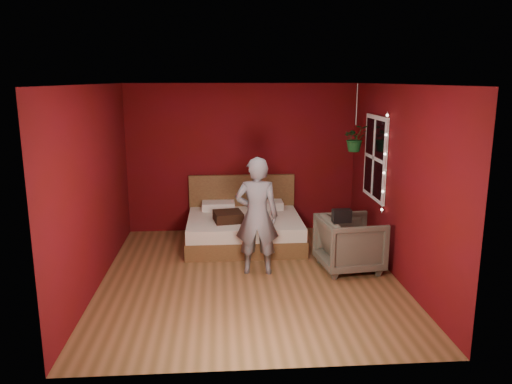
# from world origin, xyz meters

# --- Properties ---
(floor) EXTENTS (4.50, 4.50, 0.00)m
(floor) POSITION_xyz_m (0.00, 0.00, 0.00)
(floor) COLOR brown
(floor) RESTS_ON ground
(room_walls) EXTENTS (4.04, 4.54, 2.62)m
(room_walls) POSITION_xyz_m (0.00, 0.00, 1.68)
(room_walls) COLOR #560911
(room_walls) RESTS_ON ground
(window) EXTENTS (0.05, 0.97, 1.27)m
(window) POSITION_xyz_m (1.97, 0.90, 1.50)
(window) COLOR white
(window) RESTS_ON room_walls
(fairy_lights) EXTENTS (0.04, 0.04, 1.45)m
(fairy_lights) POSITION_xyz_m (1.94, 0.38, 1.50)
(fairy_lights) COLOR silver
(fairy_lights) RESTS_ON room_walls
(bed) EXTENTS (1.86, 1.58, 1.02)m
(bed) POSITION_xyz_m (-0.00, 1.50, 0.27)
(bed) COLOR brown
(bed) RESTS_ON ground
(person) EXTENTS (0.64, 0.45, 1.65)m
(person) POSITION_xyz_m (0.11, 0.17, 0.82)
(person) COLOR slate
(person) RESTS_ON ground
(armchair) EXTENTS (0.94, 0.92, 0.77)m
(armchair) POSITION_xyz_m (1.44, 0.20, 0.39)
(armchair) COLOR #5A5747
(armchair) RESTS_ON ground
(handbag) EXTENTS (0.26, 0.14, 0.18)m
(handbag) POSITION_xyz_m (1.25, -0.04, 0.86)
(handbag) COLOR black
(handbag) RESTS_ON armchair
(throw_pillow) EXTENTS (0.50, 0.50, 0.15)m
(throw_pillow) POSITION_xyz_m (-0.27, 1.18, 0.54)
(throw_pillow) COLOR black
(throw_pillow) RESTS_ON bed
(hanging_plant) EXTENTS (0.40, 0.35, 1.05)m
(hanging_plant) POSITION_xyz_m (1.73, 1.20, 1.76)
(hanging_plant) COLOR silver
(hanging_plant) RESTS_ON room_walls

